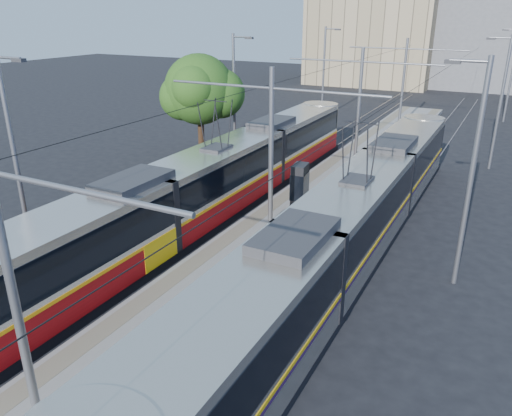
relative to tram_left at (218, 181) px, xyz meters
The scene contains 13 objects.
ground 10.41m from the tram_left, 69.48° to the right, with size 160.00×160.00×0.00m, color black.
platform 8.36m from the tram_left, 64.00° to the left, with size 4.00×50.00×0.30m, color gray.
tactile_strip_left 7.82m from the tram_left, 73.76° to the left, with size 0.70×50.00×0.01m, color gray.
tactile_strip_right 9.05m from the tram_left, 55.63° to the left, with size 0.70×50.00×0.01m, color gray.
rails 8.39m from the tram_left, 64.00° to the left, with size 8.71×70.00×0.03m.
tram_left is the anchor object (origin of this frame).
tram_right 7.38m from the tram_left, 12.72° to the right, with size 2.43×29.15×5.50m.
catenary 6.44m from the tram_left, 51.57° to the left, with size 9.20×70.00×7.00m.
street_lamps 12.19m from the tram_left, 72.45° to the left, with size 15.18×38.22×8.00m.
shelter 3.90m from the tram_left, 21.48° to the left, with size 0.79×1.14×2.36m.
tree 9.27m from the tram_left, 126.39° to the left, with size 4.75×4.39×6.90m.
building_left 51.07m from the tram_left, 97.24° to the left, with size 16.32×12.24×14.11m.
building_centre 55.50m from the tram_left, 79.99° to the left, with size 18.36×14.28×14.48m.
Camera 1 is at (8.51, -9.50, 9.27)m, focal length 35.00 mm.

